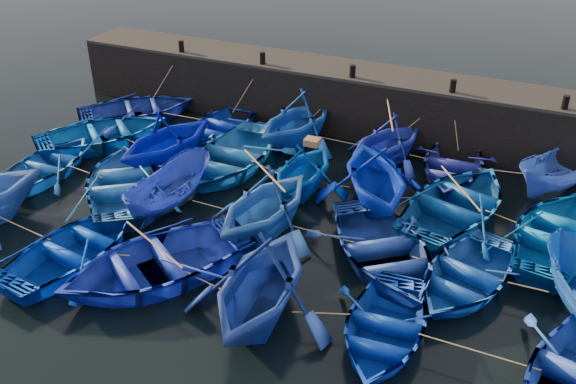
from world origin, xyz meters
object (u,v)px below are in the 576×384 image
at_px(wooden_crate, 312,142).
at_px(boat_0, 137,109).
at_px(boat_8, 230,155).
at_px(boat_13, 49,163).

bearing_deg(wooden_crate, boat_0, 162.54).
distance_m(boat_8, boat_13, 6.76).
relative_size(boat_0, boat_13, 1.17).
relative_size(boat_0, boat_8, 0.90).
bearing_deg(boat_8, boat_0, 157.80).
distance_m(boat_8, wooden_crate, 3.92).
distance_m(boat_0, boat_13, 5.50).
height_order(boat_0, wooden_crate, wooden_crate).
xyz_separation_m(boat_0, wooden_crate, (9.50, -2.99, 1.58)).
bearing_deg(boat_8, boat_13, -152.88).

